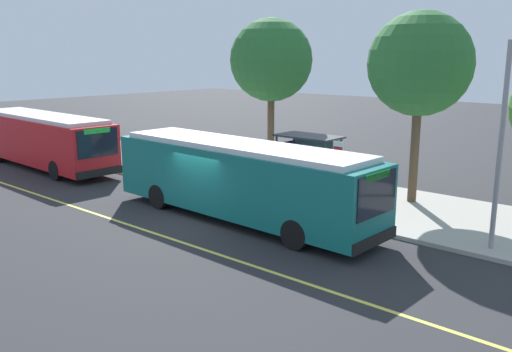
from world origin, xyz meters
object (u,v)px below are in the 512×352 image
Objects in this scene: transit_bus_second at (43,139)px; transit_bus_main at (240,178)px; waiting_bench at (314,179)px; route_sign_post at (338,167)px.

transit_bus_main is at bearing -0.57° from transit_bus_second.
transit_bus_main is 14.91m from transit_bus_second.
transit_bus_second reaches higher than waiting_bench.
transit_bus_main is at bearing -86.63° from waiting_bench.
transit_bus_main is 7.34× the size of waiting_bench.
waiting_bench is at bearing 93.37° from transit_bus_main.
waiting_bench is 0.57× the size of route_sign_post.
transit_bus_main is at bearing -131.93° from route_sign_post.
route_sign_post reaches higher than waiting_bench.
transit_bus_second is at bearing -171.39° from route_sign_post.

